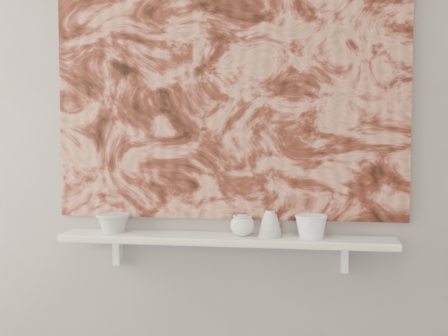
% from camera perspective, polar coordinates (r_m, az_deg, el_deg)
% --- Properties ---
extents(wall_back, '(3.60, 0.00, 3.60)m').
position_cam_1_polar(wall_back, '(2.67, 0.47, 3.07)').
color(wall_back, gray).
rests_on(wall_back, floor).
extents(shelf, '(1.40, 0.18, 0.03)m').
position_cam_1_polar(shelf, '(2.61, 0.17, -6.53)').
color(shelf, white).
rests_on(shelf, wall_back).
extents(shelf_stripe, '(1.40, 0.01, 0.02)m').
position_cam_1_polar(shelf_stripe, '(2.52, -0.15, -6.91)').
color(shelf_stripe, beige).
rests_on(shelf_stripe, shelf).
extents(bracket_left, '(0.03, 0.06, 0.12)m').
position_cam_1_polar(bracket_left, '(2.80, -9.67, -7.44)').
color(bracket_left, white).
rests_on(bracket_left, wall_back).
extents(bracket_right, '(0.03, 0.06, 0.12)m').
position_cam_1_polar(bracket_right, '(2.67, 10.96, -8.04)').
color(bracket_right, white).
rests_on(bracket_right, wall_back).
extents(painting, '(1.50, 0.02, 1.10)m').
position_cam_1_polar(painting, '(2.66, 0.43, 7.17)').
color(painting, maroon).
rests_on(painting, wall_back).
extents(house_motif, '(0.09, 0.00, 0.08)m').
position_cam_1_polar(house_motif, '(2.62, 10.19, 0.41)').
color(house_motif, black).
rests_on(house_motif, painting).
extents(bowl_grey, '(0.18, 0.18, 0.08)m').
position_cam_1_polar(bowl_grey, '(2.72, -10.07, -4.97)').
color(bowl_grey, '#A2A29F').
rests_on(bowl_grey, shelf).
extents(cup_cream, '(0.12, 0.12, 0.09)m').
position_cam_1_polar(cup_cream, '(2.59, 1.70, -5.26)').
color(cup_cream, silver).
rests_on(cup_cream, shelf).
extents(bell_vessel, '(0.13, 0.13, 0.11)m').
position_cam_1_polar(bell_vessel, '(2.58, 4.24, -5.10)').
color(bell_vessel, beige).
rests_on(bell_vessel, shelf).
extents(bowl_white, '(0.16, 0.16, 0.10)m').
position_cam_1_polar(bowl_white, '(2.58, 7.98, -5.31)').
color(bowl_white, silver).
rests_on(bowl_white, shelf).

